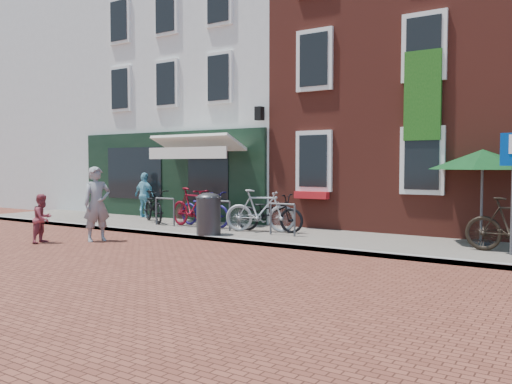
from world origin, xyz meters
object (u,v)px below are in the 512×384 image
Objects in this scene: parasol at (483,156)px; boy at (43,218)px; bicycle_2 at (205,209)px; bicycle_3 at (260,211)px; cafe_person at (145,195)px; woman at (97,204)px; bicycle_0 at (154,206)px; litter_bin at (209,212)px; bicycle_1 at (192,207)px; bicycle_4 at (269,213)px.

parasol reaches higher than boy.
bicycle_3 reaches higher than bicycle_2.
cafe_person is at bearing -0.20° from boy.
bicycle_3 reaches higher than boy.
bicycle_0 is (-1.21, 3.24, -0.31)m from woman.
bicycle_1 is (-1.40, 1.03, -0.03)m from litter_bin.
litter_bin is at bearing -27.52° from woman.
parasol is 1.23× the size of bicycle_0.
bicycle_3 is at bearing 55.32° from litter_bin.
bicycle_1 is at bearing -40.02° from boy.
woman reaches higher than litter_bin.
parasol is 1.27× the size of bicycle_3.
boy reaches higher than bicycle_4.
bicycle_3 is 0.25m from bicycle_4.
bicycle_4 is (5.54, -0.94, -0.25)m from cafe_person.
bicycle_1 is (0.64, 2.89, -0.26)m from woman.
parasol reaches higher than bicycle_3.
woman is 0.95× the size of bicycle_0.
bicycle_4 is (1.00, 1.36, -0.08)m from litter_bin.
bicycle_4 is (4.25, -0.02, 0.00)m from bicycle_0.
woman is 4.18m from bicycle_3.
boy reaches higher than bicycle_2.
woman is at bearing -127.45° from bicycle_0.
boy is at bearing -143.66° from bicycle_0.
cafe_person is 0.79× the size of bicycle_2.
bicycle_0 and bicycle_2 have the same top height.
bicycle_3 is (3.76, 3.94, 0.07)m from boy.
bicycle_0 is at bearing 66.21° from bicycle_3.
parasol is at bearing -77.08° from bicycle_2.
bicycle_1 is at bearing -68.58° from bicycle_0.
cafe_person is 5.49m from bicycle_3.
bicycle_4 is (2.39, 0.32, -0.06)m from bicycle_1.
parasol reaches higher than bicycle_2.
bicycle_1 is (1.86, -0.35, 0.06)m from bicycle_0.
bicycle_0 is at bearing 40.72° from woman.
bicycle_2 is at bearing 5.82° from woman.
cafe_person is at bearing 80.55° from bicycle_1.
bicycle_2 is (-7.37, -0.73, -1.49)m from parasol.
bicycle_0 is (-0.32, 4.13, 0.02)m from boy.
cafe_person is (-10.70, 0.20, -1.23)m from parasol.
bicycle_1 reaches higher than boy.
litter_bin is 0.48× the size of parasol.
boy is (-0.90, -0.90, -0.33)m from woman.
boy is 0.63× the size of bicycle_3.
bicycle_4 is (0.18, 0.17, -0.06)m from bicycle_3.
litter_bin is at bearing 136.41° from bicycle_4.
litter_bin is 1.69m from bicycle_4.
boy is 4.14m from bicycle_0.
cafe_person reaches higher than boy.
bicycle_4 is at bearing 53.68° from litter_bin.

